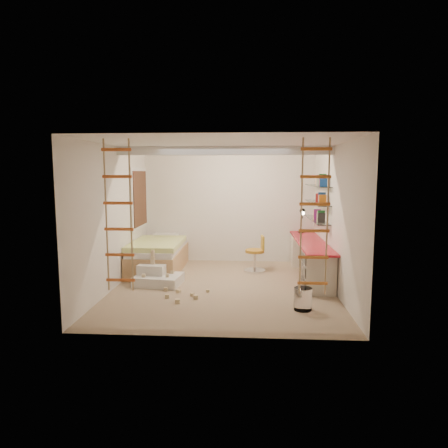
# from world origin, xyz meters

# --- Properties ---
(floor) EXTENTS (4.50, 4.50, 0.00)m
(floor) POSITION_xyz_m (0.00, 0.00, 0.00)
(floor) COLOR #988662
(floor) RESTS_ON ground
(ceiling_beam) EXTENTS (4.00, 0.18, 0.16)m
(ceiling_beam) POSITION_xyz_m (0.00, 0.30, 2.52)
(ceiling_beam) COLOR white
(ceiling_beam) RESTS_ON ceiling
(window_frame) EXTENTS (0.06, 1.15, 1.35)m
(window_frame) POSITION_xyz_m (-1.97, 1.50, 1.55)
(window_frame) COLOR white
(window_frame) RESTS_ON wall_left
(window_blind) EXTENTS (0.02, 1.00, 1.20)m
(window_blind) POSITION_xyz_m (-1.93, 1.50, 1.55)
(window_blind) COLOR #4C2D1E
(window_blind) RESTS_ON window_frame
(rope_ladder_left) EXTENTS (0.41, 0.04, 2.13)m
(rope_ladder_left) POSITION_xyz_m (-1.35, -1.75, 1.52)
(rope_ladder_left) COLOR #D75424
(rope_ladder_left) RESTS_ON ceiling
(rope_ladder_right) EXTENTS (0.41, 0.04, 2.13)m
(rope_ladder_right) POSITION_xyz_m (1.35, -1.75, 1.52)
(rope_ladder_right) COLOR #BE6720
(rope_ladder_right) RESTS_ON ceiling
(waste_bin) EXTENTS (0.28, 0.28, 0.35)m
(waste_bin) POSITION_xyz_m (1.31, -1.14, 0.18)
(waste_bin) COLOR white
(waste_bin) RESTS_ON floor
(desk) EXTENTS (0.56, 2.80, 0.75)m
(desk) POSITION_xyz_m (1.72, 0.86, 0.40)
(desk) COLOR red
(desk) RESTS_ON floor
(shelves) EXTENTS (0.25, 1.80, 0.71)m
(shelves) POSITION_xyz_m (1.87, 1.13, 1.50)
(shelves) COLOR white
(shelves) RESTS_ON wall_right
(bed) EXTENTS (1.02, 2.00, 0.69)m
(bed) POSITION_xyz_m (-1.48, 1.23, 0.33)
(bed) COLOR #AD7F51
(bed) RESTS_ON floor
(task_lamp) EXTENTS (0.14, 0.36, 0.57)m
(task_lamp) POSITION_xyz_m (1.67, 1.82, 1.14)
(task_lamp) COLOR black
(task_lamp) RESTS_ON desk
(swivel_chair) EXTENTS (0.51, 0.51, 0.78)m
(swivel_chair) POSITION_xyz_m (0.63, 1.21, 0.29)
(swivel_chair) COLOR #BD8224
(swivel_chair) RESTS_ON floor
(play_platform) EXTENTS (0.92, 0.75, 0.37)m
(play_platform) POSITION_xyz_m (-1.27, 0.15, 0.15)
(play_platform) COLOR silver
(play_platform) RESTS_ON floor
(toy_blocks) EXTENTS (1.29, 1.27, 0.64)m
(toy_blocks) POSITION_xyz_m (-0.94, -0.23, 0.20)
(toy_blocks) COLOR #CCB284
(toy_blocks) RESTS_ON floor
(books) EXTENTS (0.14, 0.46, 0.92)m
(books) POSITION_xyz_m (1.87, 1.13, 1.62)
(books) COLOR #262626
(books) RESTS_ON shelves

